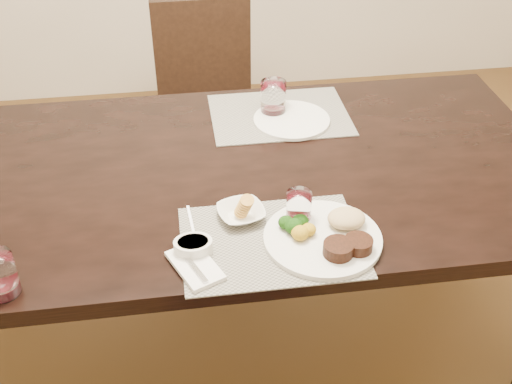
{
  "coord_description": "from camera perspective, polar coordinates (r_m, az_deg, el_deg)",
  "views": [
    {
      "loc": [
        -0.14,
        -1.57,
        1.83
      ],
      "look_at": [
        0.05,
        -0.22,
        0.82
      ],
      "focal_mm": 45.0,
      "sensor_mm": 36.0,
      "label": 1
    }
  ],
  "objects": [
    {
      "name": "placemat_far",
      "position": [
        2.18,
        2.1,
        6.88
      ],
      "size": [
        0.46,
        0.34,
        0.0
      ],
      "primitive_type": "cube",
      "color": "gray",
      "rests_on": "dining_table"
    },
    {
      "name": "wine_glass_near",
      "position": [
        1.68,
        3.82,
        -1.51
      ],
      "size": [
        0.07,
        0.07,
        0.09
      ],
      "rotation": [
        0.0,
        0.0,
        0.2
      ],
      "color": "white",
      "rests_on": "placemat_near"
    },
    {
      "name": "chair_far",
      "position": [
        2.84,
        -4.45,
        8.49
      ],
      "size": [
        0.42,
        0.42,
        0.9
      ],
      "color": "black",
      "rests_on": "ground"
    },
    {
      "name": "wine_glass_far",
      "position": [
        2.16,
        1.54,
        8.22
      ],
      "size": [
        0.08,
        0.08,
        0.12
      ],
      "rotation": [
        0.0,
        0.0,
        -0.08
      ],
      "color": "white",
      "rests_on": "placemat_far"
    },
    {
      "name": "placemat_near",
      "position": [
        1.65,
        1.38,
        -4.45
      ],
      "size": [
        0.46,
        0.34,
        0.0
      ],
      "primitive_type": "cube",
      "color": "gray",
      "rests_on": "dining_table"
    },
    {
      "name": "napkin_fork",
      "position": [
        1.57,
        -5.44,
        -6.52
      ],
      "size": [
        0.14,
        0.18,
        0.02
      ],
      "rotation": [
        0.0,
        0.0,
        0.42
      ],
      "color": "white",
      "rests_on": "placemat_near"
    },
    {
      "name": "dinner_plate",
      "position": [
        1.65,
        6.47,
        -3.86
      ],
      "size": [
        0.3,
        0.3,
        0.05
      ],
      "rotation": [
        0.0,
        0.0,
        0.08
      ],
      "color": "silver",
      "rests_on": "placemat_near"
    },
    {
      "name": "wine_glass_side",
      "position": [
        1.6,
        -21.84,
        -7.0
      ],
      "size": [
        0.08,
        0.08,
        0.11
      ],
      "rotation": [
        0.0,
        0.0,
        0.35
      ],
      "color": "white",
      "rests_on": "dining_table"
    },
    {
      "name": "dining_table",
      "position": [
        1.96,
        -2.45,
        0.07
      ],
      "size": [
        2.0,
        1.0,
        0.75
      ],
      "color": "black",
      "rests_on": "ground"
    },
    {
      "name": "far_plate",
      "position": [
        2.14,
        3.18,
        6.41
      ],
      "size": [
        0.25,
        0.25,
        0.01
      ],
      "primitive_type": "cylinder",
      "color": "silver",
      "rests_on": "placemat_far"
    },
    {
      "name": "steak_knife",
      "position": [
        1.64,
        6.29,
        -4.41
      ],
      "size": [
        0.03,
        0.23,
        0.01
      ],
      "rotation": [
        0.0,
        0.0,
        -0.12
      ],
      "color": "silver",
      "rests_on": "placemat_near"
    },
    {
      "name": "cracker_bowl",
      "position": [
        1.71,
        -1.34,
        -1.85
      ],
      "size": [
        0.15,
        0.15,
        0.05
      ],
      "rotation": [
        0.0,
        0.0,
        0.22
      ],
      "color": "silver",
      "rests_on": "placemat_near"
    },
    {
      "name": "sauce_ramekin",
      "position": [
        1.6,
        -5.61,
        -4.82
      ],
      "size": [
        0.1,
        0.15,
        0.08
      ],
      "rotation": [
        0.0,
        0.0,
        0.16
      ],
      "color": "silver",
      "rests_on": "placemat_near"
    },
    {
      "name": "ground_plane",
      "position": [
        2.42,
        -2.04,
        -12.8
      ],
      "size": [
        4.5,
        4.5,
        0.0
      ],
      "primitive_type": "plane",
      "color": "#4D3418",
      "rests_on": "ground"
    }
  ]
}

